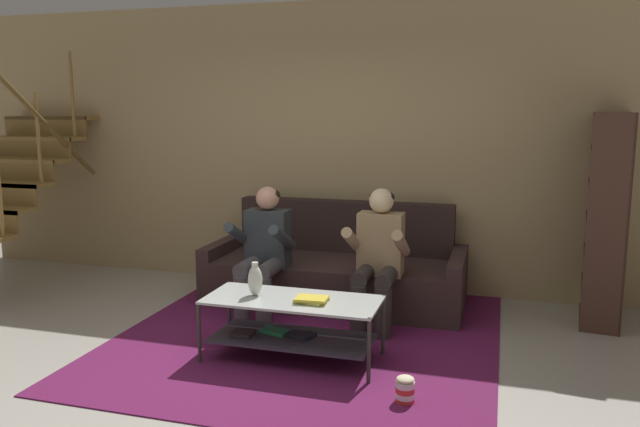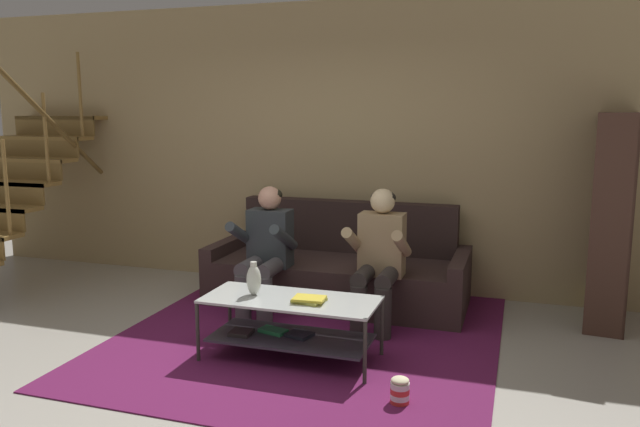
{
  "view_description": "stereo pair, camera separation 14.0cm",
  "coord_description": "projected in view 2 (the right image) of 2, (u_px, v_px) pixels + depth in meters",
  "views": [
    {
      "loc": [
        1.74,
        -3.75,
        1.84
      ],
      "look_at": [
        0.36,
        0.94,
        1.01
      ],
      "focal_mm": 35.0,
      "sensor_mm": 36.0,
      "label": 1
    },
    {
      "loc": [
        1.88,
        -3.7,
        1.84
      ],
      "look_at": [
        0.36,
        0.94,
        1.01
      ],
      "focal_mm": 35.0,
      "sensor_mm": 36.0,
      "label": 2
    }
  ],
  "objects": [
    {
      "name": "ground",
      "position": [
        229.0,
        375.0,
        4.35
      ],
      "size": [
        16.8,
        16.8,
        0.0
      ],
      "primitive_type": "plane",
      "color": "#ABA69A"
    },
    {
      "name": "person_seated_left",
      "position": [
        265.0,
        246.0,
        5.54
      ],
      "size": [
        0.5,
        0.58,
        1.15
      ],
      "color": "#4F4A4D",
      "rests_on": "ground"
    },
    {
      "name": "back_partition",
      "position": [
        332.0,
        147.0,
        6.42
      ],
      "size": [
        8.4,
        0.12,
        2.9
      ],
      "primitive_type": "cube",
      "color": "tan",
      "rests_on": "ground"
    },
    {
      "name": "popcorn_tub",
      "position": [
        400.0,
        391.0,
        3.91
      ],
      "size": [
        0.12,
        0.12,
        0.18
      ],
      "color": "red",
      "rests_on": "ground"
    },
    {
      "name": "staircase_run",
      "position": [
        0.0,
        193.0,
        6.34
      ],
      "size": [
        1.08,
        2.22,
        2.67
      ],
      "color": "olive",
      "rests_on": "ground"
    },
    {
      "name": "couch",
      "position": [
        339.0,
        272.0,
        5.98
      ],
      "size": [
        2.42,
        0.97,
        0.93
      ],
      "color": "#362624",
      "rests_on": "ground"
    },
    {
      "name": "bookshelf",
      "position": [
        614.0,
        235.0,
        5.41
      ],
      "size": [
        0.42,
        1.03,
        1.81
      ],
      "color": "#492E24",
      "rests_on": "ground"
    },
    {
      "name": "book_stack",
      "position": [
        309.0,
        299.0,
        4.48
      ],
      "size": [
        0.24,
        0.21,
        0.04
      ],
      "color": "#B3B344",
      "rests_on": "coffee_table"
    },
    {
      "name": "vase",
      "position": [
        254.0,
        279.0,
        4.63
      ],
      "size": [
        0.11,
        0.11,
        0.25
      ],
      "color": "silver",
      "rests_on": "coffee_table"
    },
    {
      "name": "coffee_table",
      "position": [
        289.0,
        319.0,
        4.59
      ],
      "size": [
        1.28,
        0.55,
        0.47
      ],
      "color": "#B7BDB9",
      "rests_on": "ground"
    },
    {
      "name": "area_rug",
      "position": [
        313.0,
        331.0,
        5.21
      ],
      "size": [
        3.0,
        3.4,
        0.01
      ],
      "color": "#5F1846",
      "rests_on": "ground"
    },
    {
      "name": "person_seated_right",
      "position": [
        379.0,
        253.0,
        5.22
      ],
      "size": [
        0.5,
        0.58,
        1.17
      ],
      "color": "#302A28",
      "rests_on": "ground"
    }
  ]
}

